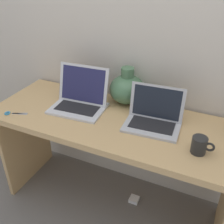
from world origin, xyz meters
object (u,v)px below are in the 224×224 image
object	(u,v)px
laptop_left	(80,97)
scissors	(12,113)
laptop_right	(154,115)
power_brick	(134,199)
coffee_mug	(200,145)
green_vase	(127,89)

from	to	relation	value
laptop_left	scissors	size ratio (longest dim) A/B	2.54
laptop_right	power_brick	bearing A→B (deg)	163.83
coffee_mug	laptop_left	bearing A→B (deg)	168.24
laptop_left	coffee_mug	distance (m)	0.81
laptop_right	power_brick	world-z (taller)	laptop_right
coffee_mug	power_brick	distance (m)	0.90
laptop_left	laptop_right	distance (m)	0.50
green_vase	power_brick	xyz separation A→B (m)	(0.15, -0.16, -0.84)
laptop_right	coffee_mug	distance (m)	0.34
laptop_left	power_brick	distance (m)	0.91
laptop_left	scissors	distance (m)	0.45
green_vase	scissors	xyz separation A→B (m)	(-0.61, -0.46, -0.10)
laptop_left	scissors	bearing A→B (deg)	-142.60
green_vase	coffee_mug	world-z (taller)	green_vase
scissors	power_brick	world-z (taller)	scissors
coffee_mug	power_brick	size ratio (longest dim) A/B	1.68
laptop_left	green_vase	bearing A→B (deg)	35.96
laptop_right	laptop_left	bearing A→B (deg)	179.79
green_vase	coffee_mug	distance (m)	0.65
laptop_right	scissors	bearing A→B (deg)	-162.62
coffee_mug	scissors	xyz separation A→B (m)	(-1.15, -0.10, -0.04)
laptop_right	green_vase	bearing A→B (deg)	143.10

